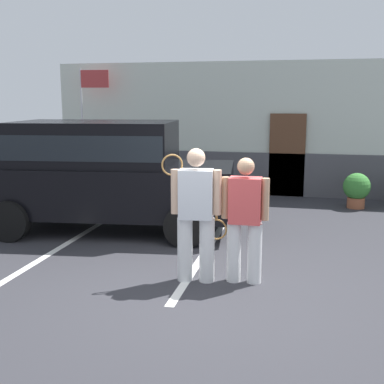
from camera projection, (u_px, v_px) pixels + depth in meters
The scene contains 9 objects.
ground_plane at pixel (198, 287), 6.54m from camera, with size 40.00×40.00×0.00m, color #2D2D33.
parking_stripe_0 at pixel (68, 243), 8.55m from camera, with size 0.12×4.40×0.01m, color silver.
parking_stripe_1 at pixel (205, 252), 8.02m from camera, with size 0.12×4.40×0.01m, color silver.
house_frontage at pixel (254, 132), 12.83m from camera, with size 10.65×0.40×3.41m.
parked_suv at pixel (104, 170), 9.26m from camera, with size 4.79×2.58×2.05m.
tennis_player_man at pixel (196, 213), 6.61m from camera, with size 0.80×0.33×1.82m.
tennis_player_woman at pixel (244, 219), 6.58m from camera, with size 0.89×0.27×1.70m.
potted_plant_by_porch at pixel (357, 189), 11.25m from camera, with size 0.61×0.61×0.81m.
flag_pole at pixel (88, 107), 13.08m from camera, with size 0.80×0.08×3.25m.
Camera 1 is at (1.29, -6.06, 2.45)m, focal length 46.24 mm.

